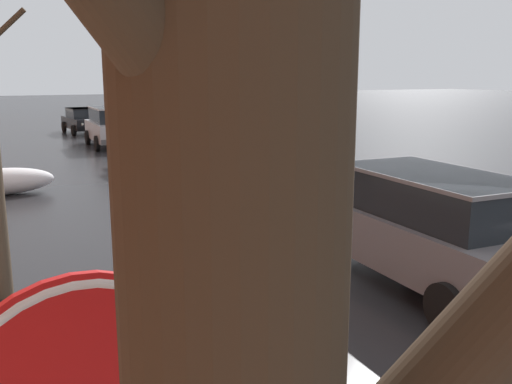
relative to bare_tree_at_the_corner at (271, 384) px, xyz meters
name	(u,v)px	position (x,y,z in m)	size (l,w,h in m)	color
bare_tree_at_the_corner	(271,384)	(0.00, 0.00, 0.00)	(3.16, 1.87, 5.55)	#382B1E
suv_grey_approaching_near_lane	(433,226)	(6.00, 5.56, -1.88)	(2.30, 4.56, 1.82)	slate
suv_maroon_parked_kerbside_close	(246,164)	(6.15, 12.36, -1.88)	(2.21, 4.39, 1.82)	maroon
sedan_white_parked_kerbside_mid	(155,149)	(5.55, 18.27, -2.12)	(1.96, 3.98, 1.42)	silver
suv_silver_parked_far_down_block	(112,125)	(5.81, 25.64, -1.88)	(2.19, 4.43, 1.82)	#B7B7BC
sedan_black_queued_behind_truck	(83,120)	(5.85, 32.62, -2.12)	(2.04, 4.28, 1.42)	black
fire_hydrant	(28,362)	(0.02, 5.22, -2.51)	(0.42, 0.22, 0.71)	red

